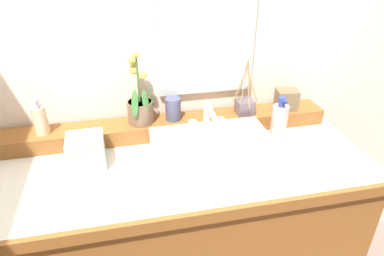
{
  "coord_description": "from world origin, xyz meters",
  "views": [
    {
      "loc": [
        -0.17,
        -1.05,
        1.61
      ],
      "look_at": [
        0.05,
        -0.01,
        1.01
      ],
      "focal_mm": 32.56,
      "sensor_mm": 36.0,
      "label": 1
    }
  ],
  "objects_px": {
    "potted_plant": "(140,106)",
    "trinket_box": "(286,99)",
    "soap_dispenser": "(40,119)",
    "reed_diffuser": "(245,106)",
    "sink_basin": "(215,153)",
    "tissue_box": "(86,151)",
    "lotion_bottle": "(279,122)",
    "tumbler_cup": "(173,109)"
  },
  "relations": [
    {
      "from": "tissue_box",
      "to": "lotion_bottle",
      "type": "bearing_deg",
      "value": 1.77
    },
    {
      "from": "sink_basin",
      "to": "tumbler_cup",
      "type": "xyz_separation_m",
      "value": [
        -0.11,
        0.25,
        0.07
      ]
    },
    {
      "from": "soap_dispenser",
      "to": "reed_diffuser",
      "type": "relative_size",
      "value": 0.63
    },
    {
      "from": "lotion_bottle",
      "to": "potted_plant",
      "type": "bearing_deg",
      "value": 165.7
    },
    {
      "from": "trinket_box",
      "to": "tissue_box",
      "type": "bearing_deg",
      "value": -161.32
    },
    {
      "from": "tissue_box",
      "to": "tumbler_cup",
      "type": "bearing_deg",
      "value": 24.41
    },
    {
      "from": "tumbler_cup",
      "to": "lotion_bottle",
      "type": "xyz_separation_m",
      "value": [
        0.41,
        -0.13,
        -0.04
      ]
    },
    {
      "from": "sink_basin",
      "to": "tissue_box",
      "type": "distance_m",
      "value": 0.46
    },
    {
      "from": "sink_basin",
      "to": "trinket_box",
      "type": "xyz_separation_m",
      "value": [
        0.39,
        0.25,
        0.07
      ]
    },
    {
      "from": "potted_plant",
      "to": "soap_dispenser",
      "type": "distance_m",
      "value": 0.38
    },
    {
      "from": "tumbler_cup",
      "to": "reed_diffuser",
      "type": "distance_m",
      "value": 0.31
    },
    {
      "from": "lotion_bottle",
      "to": "tissue_box",
      "type": "xyz_separation_m",
      "value": [
        -0.76,
        -0.02,
        -0.02
      ]
    },
    {
      "from": "sink_basin",
      "to": "tissue_box",
      "type": "xyz_separation_m",
      "value": [
        -0.46,
        0.09,
        0.01
      ]
    },
    {
      "from": "reed_diffuser",
      "to": "lotion_bottle",
      "type": "distance_m",
      "value": 0.16
    },
    {
      "from": "sink_basin",
      "to": "tumbler_cup",
      "type": "bearing_deg",
      "value": 113.94
    },
    {
      "from": "reed_diffuser",
      "to": "tissue_box",
      "type": "distance_m",
      "value": 0.67
    },
    {
      "from": "potted_plant",
      "to": "lotion_bottle",
      "type": "relative_size",
      "value": 1.62
    },
    {
      "from": "soap_dispenser",
      "to": "reed_diffuser",
      "type": "distance_m",
      "value": 0.82
    },
    {
      "from": "sink_basin",
      "to": "tissue_box",
      "type": "bearing_deg",
      "value": 168.71
    },
    {
      "from": "potted_plant",
      "to": "lotion_bottle",
      "type": "height_order",
      "value": "potted_plant"
    },
    {
      "from": "soap_dispenser",
      "to": "tumbler_cup",
      "type": "bearing_deg",
      "value": 0.78
    },
    {
      "from": "tissue_box",
      "to": "reed_diffuser",
      "type": "bearing_deg",
      "value": 12.67
    },
    {
      "from": "reed_diffuser",
      "to": "trinket_box",
      "type": "height_order",
      "value": "reed_diffuser"
    },
    {
      "from": "tumbler_cup",
      "to": "tissue_box",
      "type": "relative_size",
      "value": 0.73
    },
    {
      "from": "sink_basin",
      "to": "potted_plant",
      "type": "height_order",
      "value": "potted_plant"
    },
    {
      "from": "trinket_box",
      "to": "lotion_bottle",
      "type": "height_order",
      "value": "lotion_bottle"
    },
    {
      "from": "soap_dispenser",
      "to": "trinket_box",
      "type": "xyz_separation_m",
      "value": [
        1.01,
        0.01,
        -0.02
      ]
    },
    {
      "from": "sink_basin",
      "to": "tumbler_cup",
      "type": "distance_m",
      "value": 0.28
    },
    {
      "from": "lotion_bottle",
      "to": "sink_basin",
      "type": "bearing_deg",
      "value": -159.15
    },
    {
      "from": "sink_basin",
      "to": "lotion_bottle",
      "type": "xyz_separation_m",
      "value": [
        0.3,
        0.11,
        0.04
      ]
    },
    {
      "from": "soap_dispenser",
      "to": "lotion_bottle",
      "type": "height_order",
      "value": "soap_dispenser"
    },
    {
      "from": "reed_diffuser",
      "to": "trinket_box",
      "type": "relative_size",
      "value": 2.62
    },
    {
      "from": "potted_plant",
      "to": "tissue_box",
      "type": "bearing_deg",
      "value": -142.87
    },
    {
      "from": "potted_plant",
      "to": "trinket_box",
      "type": "distance_m",
      "value": 0.63
    },
    {
      "from": "potted_plant",
      "to": "reed_diffuser",
      "type": "distance_m",
      "value": 0.44
    },
    {
      "from": "tumbler_cup",
      "to": "lotion_bottle",
      "type": "distance_m",
      "value": 0.43
    },
    {
      "from": "trinket_box",
      "to": "tissue_box",
      "type": "xyz_separation_m",
      "value": [
        -0.85,
        -0.15,
        -0.05
      ]
    },
    {
      "from": "potted_plant",
      "to": "trinket_box",
      "type": "relative_size",
      "value": 3.29
    },
    {
      "from": "lotion_bottle",
      "to": "tissue_box",
      "type": "relative_size",
      "value": 1.42
    },
    {
      "from": "sink_basin",
      "to": "tissue_box",
      "type": "height_order",
      "value": "sink_basin"
    },
    {
      "from": "lotion_bottle",
      "to": "trinket_box",
      "type": "bearing_deg",
      "value": 55.51
    },
    {
      "from": "potted_plant",
      "to": "trinket_box",
      "type": "height_order",
      "value": "potted_plant"
    }
  ]
}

